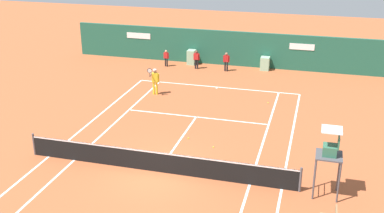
% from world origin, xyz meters
% --- Properties ---
extents(ground_plane, '(80.00, 80.00, 0.01)m').
position_xyz_m(ground_plane, '(-0.00, 0.58, 0.00)').
color(ground_plane, '#A8512D').
extents(tennis_net, '(12.10, 0.10, 1.07)m').
position_xyz_m(tennis_net, '(0.00, 0.00, 0.51)').
color(tennis_net, '#4C4C51').
rests_on(tennis_net, ground_plane).
extents(sponsor_back_wall, '(25.00, 1.02, 2.59)m').
position_xyz_m(sponsor_back_wall, '(-0.02, 16.97, 1.26)').
color(sponsor_back_wall, '#1E5642').
rests_on(sponsor_back_wall, ground_plane).
extents(umpire_chair, '(1.00, 1.00, 2.83)m').
position_xyz_m(umpire_chair, '(6.98, 0.04, 1.85)').
color(umpire_chair, '#47474C').
rests_on(umpire_chair, ground_plane).
extents(player_on_baseline, '(0.53, 0.77, 1.86)m').
position_xyz_m(player_on_baseline, '(-3.43, 9.28, 0.99)').
color(player_on_baseline, yellow).
rests_on(player_on_baseline, ground_plane).
extents(ball_kid_centre_post, '(0.46, 0.20, 1.39)m').
position_xyz_m(ball_kid_centre_post, '(-0.17, 15.36, 0.80)').
color(ball_kid_centre_post, black).
rests_on(ball_kid_centre_post, ground_plane).
extents(ball_kid_right_post, '(0.46, 0.19, 1.38)m').
position_xyz_m(ball_kid_right_post, '(-2.39, 15.36, 0.80)').
color(ball_kid_right_post, black).
rests_on(ball_kid_right_post, ground_plane).
extents(ball_kid_left_post, '(0.42, 0.18, 1.25)m').
position_xyz_m(ball_kid_left_post, '(-4.73, 15.36, 0.72)').
color(ball_kid_left_post, black).
rests_on(ball_kid_left_post, ground_plane).
extents(tennis_ball_by_sideline, '(0.07, 0.07, 0.07)m').
position_xyz_m(tennis_ball_by_sideline, '(0.36, 3.56, 0.03)').
color(tennis_ball_by_sideline, '#CCE033').
rests_on(tennis_ball_by_sideline, ground_plane).
extents(tennis_ball_near_service_line, '(0.07, 0.07, 0.07)m').
position_xyz_m(tennis_ball_near_service_line, '(1.79, 2.91, 0.03)').
color(tennis_ball_near_service_line, '#CCE033').
rests_on(tennis_ball_near_service_line, ground_plane).
extents(tennis_ball_mid_court, '(0.07, 0.07, 0.07)m').
position_xyz_m(tennis_ball_mid_court, '(3.58, 9.61, 0.03)').
color(tennis_ball_mid_court, '#CCE033').
rests_on(tennis_ball_mid_court, ground_plane).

